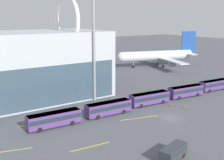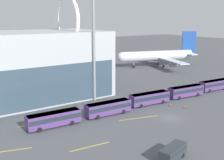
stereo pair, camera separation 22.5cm
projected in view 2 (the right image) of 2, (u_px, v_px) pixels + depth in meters
ground_plane at (170, 118)px, 62.53m from camera, size 440.00×440.00×0.00m
airliner_at_gate_far at (51, 64)px, 101.94m from camera, size 33.43×35.36×13.07m
airliner_parked_remote at (160, 55)px, 125.96m from camera, size 37.56×40.46×15.59m
shuttle_bus_0 at (54, 118)px, 57.13m from camera, size 11.25×3.11×3.07m
shuttle_bus_1 at (108, 107)px, 64.06m from camera, size 11.25×3.08×3.07m
shuttle_bus_2 at (150, 98)px, 71.71m from camera, size 11.32×3.51×3.07m
shuttle_bus_3 at (186, 91)px, 78.50m from camera, size 11.34×3.68×3.07m
shuttle_bus_4 at (215, 84)px, 85.78m from camera, size 11.31×3.45×3.07m
service_van_foreground at (173, 152)px, 44.04m from camera, size 6.02×3.51×2.21m
floodlight_mast at (94, 35)px, 72.18m from camera, size 2.31×2.31×30.50m
lane_stripe_0 at (139, 118)px, 62.40m from camera, size 9.09×2.62×0.01m
lane_stripe_1 at (37, 124)px, 58.67m from camera, size 7.40×2.32×0.01m
lane_stripe_2 at (4, 151)px, 46.92m from camera, size 8.73×2.77×0.01m
lane_stripe_3 at (106, 116)px, 63.83m from camera, size 9.05×0.78×0.01m
lane_stripe_4 at (97, 114)px, 64.81m from camera, size 8.81×3.80×0.01m
lane_stripe_5 at (90, 147)px, 48.65m from camera, size 7.59×0.95×0.01m
traffic_cone_0 at (185, 107)px, 69.17m from camera, size 0.47×0.47×0.80m
traffic_cone_1 at (170, 105)px, 70.91m from camera, size 0.55×0.55×0.60m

